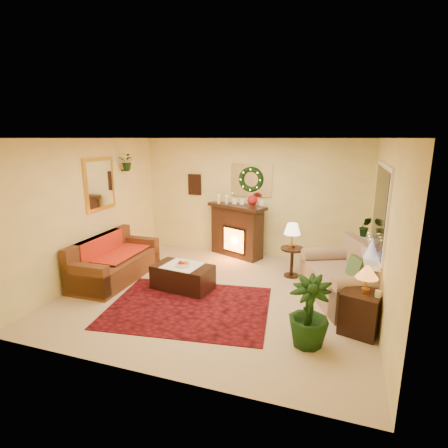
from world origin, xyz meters
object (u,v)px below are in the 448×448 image
(sofa, at_px, (116,257))
(end_table_square, at_px, (360,314))
(fireplace, at_px, (237,232))
(loveseat, at_px, (343,275))
(coffee_table, at_px, (183,277))
(side_table_round, at_px, (292,260))

(sofa, height_order, end_table_square, sofa)
(fireplace, bearing_deg, loveseat, -11.69)
(end_table_square, bearing_deg, loveseat, 103.30)
(coffee_table, bearing_deg, sofa, -173.71)
(loveseat, bearing_deg, coffee_table, 165.27)
(fireplace, height_order, side_table_round, fireplace)
(end_table_square, relative_size, coffee_table, 0.57)
(sofa, xyz_separation_m, fireplace, (1.78, 2.02, 0.12))
(loveseat, relative_size, side_table_round, 2.81)
(side_table_round, relative_size, coffee_table, 0.56)
(loveseat, height_order, end_table_square, loveseat)
(fireplace, height_order, coffee_table, fireplace)
(side_table_round, height_order, end_table_square, side_table_round)
(sofa, bearing_deg, coffee_table, -1.89)
(loveseat, bearing_deg, fireplace, 120.82)
(sofa, height_order, loveseat, loveseat)
(sofa, distance_m, side_table_round, 3.34)
(sofa, relative_size, fireplace, 1.56)
(loveseat, height_order, side_table_round, loveseat)
(loveseat, relative_size, coffee_table, 1.56)
(loveseat, xyz_separation_m, end_table_square, (0.23, -0.99, -0.15))
(loveseat, height_order, coffee_table, loveseat)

